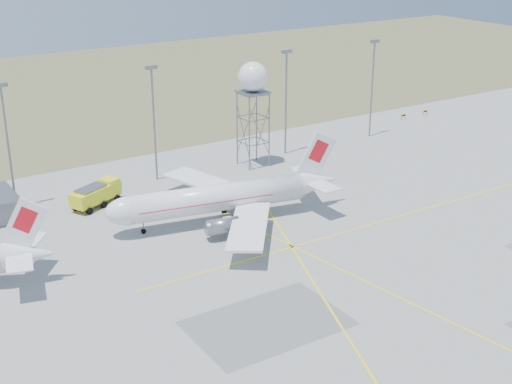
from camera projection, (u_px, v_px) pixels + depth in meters
ground at (486, 332)px, 81.06m from camera, size 400.00×400.00×0.00m
grass_strip at (73, 92)px, 190.92m from camera, size 400.00×120.00×0.03m
mast_a at (7, 137)px, 110.88m from camera, size 2.20×0.50×20.50m
mast_b at (154, 114)px, 123.45m from camera, size 2.20×0.50×20.50m
mast_c at (286, 94)px, 137.52m from camera, size 2.20×0.50×20.50m
mast_d at (373, 80)px, 148.58m from camera, size 2.20×0.50×20.50m
taxi_sign_near at (403, 116)px, 165.18m from camera, size 1.60×0.17×1.20m
taxi_sign_far at (425, 111)px, 168.70m from camera, size 1.60×0.17×1.20m
airliner_main at (221, 198)px, 108.90m from camera, size 37.18×35.64×12.69m
radar_tower at (253, 108)px, 131.21m from camera, size 5.43×5.43×19.64m
fire_truck at (97, 195)px, 115.82m from camera, size 9.59×6.74×3.67m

